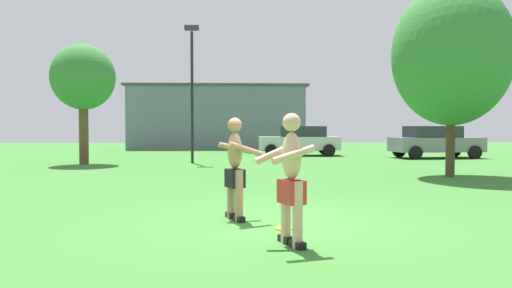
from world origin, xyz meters
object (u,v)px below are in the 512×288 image
(player_with_cap, at_px, (235,164))
(frisbee, at_px, (283,229))
(car_silver_mid_lot, at_px, (300,140))
(tree_left_field, at_px, (83,78))
(car_gray_near_post, at_px, (435,141))
(tree_right_field, at_px, (452,55))
(lamp_post, at_px, (192,79))
(player_in_red, at_px, (291,176))

(player_with_cap, relative_size, frisbee, 6.74)
(car_silver_mid_lot, xyz_separation_m, tree_left_field, (-9.69, -5.66, 2.71))
(tree_left_field, bearing_deg, player_with_cap, -62.67)
(car_silver_mid_lot, bearing_deg, tree_left_field, -149.73)
(frisbee, bearing_deg, tree_left_field, 118.41)
(car_gray_near_post, bearing_deg, tree_left_field, -168.50)
(player_with_cap, xyz_separation_m, tree_right_field, (6.56, 6.52, 2.81))
(tree_left_field, bearing_deg, lamp_post, 5.16)
(frisbee, xyz_separation_m, tree_right_field, (5.85, 7.30, 3.71))
(player_in_red, bearing_deg, player_with_cap, 112.33)
(car_silver_mid_lot, bearing_deg, tree_right_field, -74.45)
(car_gray_near_post, relative_size, tree_right_field, 0.75)
(player_in_red, distance_m, frisbee, 1.30)
(frisbee, xyz_separation_m, car_gray_near_post, (9.13, 16.15, 0.81))
(player_with_cap, xyz_separation_m, player_in_red, (0.71, -1.73, -0.02))
(tree_right_field, bearing_deg, player_in_red, -125.31)
(frisbee, relative_size, tree_left_field, 0.05)
(player_with_cap, bearing_deg, tree_left_field, 117.33)
(frisbee, xyz_separation_m, tree_left_field, (-6.96, 12.88, 3.52))
(frisbee, distance_m, lamp_post, 13.98)
(player_with_cap, bearing_deg, frisbee, -47.61)
(lamp_post, bearing_deg, frisbee, -79.10)
(car_silver_mid_lot, relative_size, lamp_post, 0.76)
(car_gray_near_post, bearing_deg, tree_right_field, -110.36)
(tree_right_field, bearing_deg, car_gray_near_post, 69.64)
(player_with_cap, relative_size, car_gray_near_post, 0.38)
(lamp_post, xyz_separation_m, tree_left_field, (-4.41, -0.40, -0.02))
(player_in_red, distance_m, car_silver_mid_lot, 19.68)
(frisbee, bearing_deg, car_silver_mid_lot, 81.64)
(player_with_cap, relative_size, tree_right_field, 0.28)
(car_gray_near_post, bearing_deg, player_with_cap, -122.62)
(car_silver_mid_lot, bearing_deg, car_gray_near_post, -20.37)
(car_silver_mid_lot, bearing_deg, frisbee, -98.36)
(player_in_red, bearing_deg, lamp_post, 100.19)
(tree_left_field, xyz_separation_m, tree_right_field, (12.81, -5.58, 0.19))
(player_with_cap, height_order, car_gray_near_post, player_with_cap)
(frisbee, height_order, car_silver_mid_lot, car_silver_mid_lot)
(player_with_cap, height_order, player_in_red, player_in_red)
(frisbee, bearing_deg, lamp_post, 100.90)
(player_with_cap, distance_m, player_in_red, 1.87)
(lamp_post, bearing_deg, player_in_red, -79.81)
(player_with_cap, relative_size, tree_left_field, 0.34)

